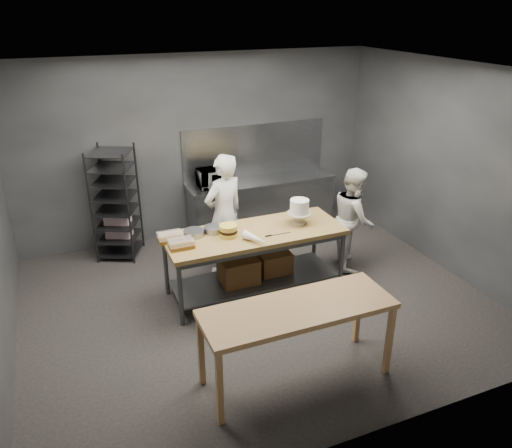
{
  "coord_description": "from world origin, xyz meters",
  "views": [
    {
      "loc": [
        -2.2,
        -5.3,
        3.72
      ],
      "look_at": [
        0.07,
        0.19,
        1.05
      ],
      "focal_mm": 35.0,
      "sensor_mm": 36.0,
      "label": 1
    }
  ],
  "objects": [
    {
      "name": "layer_cake",
      "position": [
        -0.3,
        0.23,
        1.0
      ],
      "size": [
        0.24,
        0.24,
        0.16
      ],
      "color": "gold",
      "rests_on": "work_table"
    },
    {
      "name": "back_counter",
      "position": [
        1.0,
        2.18,
        0.45
      ],
      "size": [
        2.6,
        0.6,
        0.9
      ],
      "color": "slate",
      "rests_on": "ground"
    },
    {
      "name": "offset_spatula",
      "position": [
        0.27,
        0.03,
        0.93
      ],
      "size": [
        0.36,
        0.02,
        0.02
      ],
      "color": "slate",
      "rests_on": "work_table"
    },
    {
      "name": "speed_rack",
      "position": [
        -1.47,
        2.1,
        0.86
      ],
      "size": [
        0.82,
        0.84,
        1.75
      ],
      "color": "black",
      "rests_on": "ground"
    },
    {
      "name": "pastry_clamshells",
      "position": [
        -0.99,
        0.27,
        0.98
      ],
      "size": [
        0.39,
        0.45,
        0.11
      ],
      "color": "#8E5C1C",
      "rests_on": "work_table"
    },
    {
      "name": "work_table",
      "position": [
        0.07,
        0.25,
        0.57
      ],
      "size": [
        2.4,
        0.9,
        0.92
      ],
      "color": "brown",
      "rests_on": "ground"
    },
    {
      "name": "chef_behind",
      "position": [
        -0.1,
        0.97,
        0.9
      ],
      "size": [
        0.77,
        0.63,
        1.81
      ],
      "primitive_type": "imported",
      "rotation": [
        0.0,
        0.0,
        3.49
      ],
      "color": "white",
      "rests_on": "ground"
    },
    {
      "name": "chef_right",
      "position": [
        1.72,
        0.4,
        0.77
      ],
      "size": [
        0.84,
        0.92,
        1.54
      ],
      "primitive_type": "imported",
      "rotation": [
        0.0,
        0.0,
        1.15
      ],
      "color": "silver",
      "rests_on": "ground"
    },
    {
      "name": "ground",
      "position": [
        0.0,
        0.0,
        0.0
      ],
      "size": [
        6.0,
        6.0,
        0.0
      ],
      "primitive_type": "plane",
      "color": "black",
      "rests_on": "ground"
    },
    {
      "name": "frosted_cake_stand",
      "position": [
        0.73,
        0.25,
        1.14
      ],
      "size": [
        0.34,
        0.34,
        0.35
      ],
      "color": "#BCB396",
      "rests_on": "work_table"
    },
    {
      "name": "cake_pans",
      "position": [
        -0.58,
        0.43,
        0.96
      ],
      "size": [
        0.53,
        0.27,
        0.07
      ],
      "color": "gray",
      "rests_on": "work_table"
    },
    {
      "name": "back_wall",
      "position": [
        0.0,
        2.5,
        1.5
      ],
      "size": [
        6.0,
        0.04,
        3.0
      ],
      "primitive_type": "cube",
      "color": "#4C4F54",
      "rests_on": "ground"
    },
    {
      "name": "microwave",
      "position": [
        0.15,
        2.18,
        1.05
      ],
      "size": [
        0.54,
        0.37,
        0.3
      ],
      "primitive_type": "imported",
      "color": "black",
      "rests_on": "back_counter"
    },
    {
      "name": "near_counter",
      "position": [
        -0.19,
        -1.55,
        0.81
      ],
      "size": [
        2.0,
        0.7,
        0.9
      ],
      "color": "#93653D",
      "rests_on": "ground"
    },
    {
      "name": "piping_bag",
      "position": [
        -0.05,
        -0.08,
        0.98
      ],
      "size": [
        0.27,
        0.4,
        0.12
      ],
      "primitive_type": "cone",
      "rotation": [
        1.57,
        0.0,
        0.44
      ],
      "color": "white",
      "rests_on": "work_table"
    },
    {
      "name": "splashback_panel",
      "position": [
        1.0,
        2.48,
        1.35
      ],
      "size": [
        2.6,
        0.02,
        0.9
      ],
      "primitive_type": "cube",
      "color": "slate",
      "rests_on": "back_counter"
    }
  ]
}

